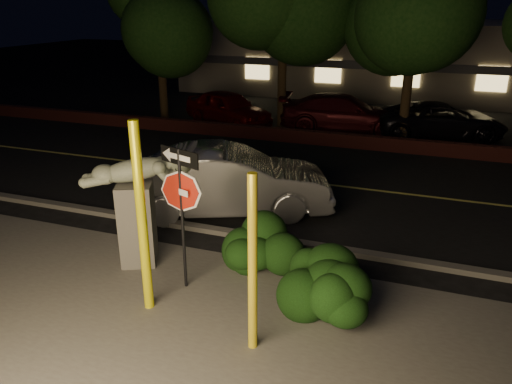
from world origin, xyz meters
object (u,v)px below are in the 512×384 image
Objects in this scene: signpost at (181,192)px; parked_car_dark at (441,120)px; yellow_pole_left at (142,220)px; sculpture at (137,198)px; parked_car_red at (228,108)px; silver_sedan at (228,181)px; parked_car_darkred at (343,113)px; yellow_pole_right at (253,266)px.

signpost is 0.55× the size of parked_car_dark.
sculpture is (-0.99, 1.38, -0.26)m from yellow_pole_left.
silver_sedan is at bearing -130.27° from parked_car_red.
yellow_pole_left is 0.66× the size of silver_sedan.
signpost is at bearing -133.78° from parked_car_red.
silver_sedan is (-0.63, 3.61, -1.09)m from signpost.
parked_car_red is 4.99m from parked_car_darkred.
yellow_pole_left is 15.09m from parked_car_dark.
signpost is at bearing 169.33° from parked_car_darkred.
sculpture reaches higher than parked_car_darkred.
silver_sedan is at bearing 164.69° from parked_car_darkred.
signpost is at bearing 148.17° from parked_car_dark.
yellow_pole_left is at bearing -136.06° from parked_car_red.
yellow_pole_left is at bearing 161.07° from silver_sedan.
parked_car_red is (-3.79, 8.99, -0.11)m from silver_sedan.
yellow_pole_left is 0.69× the size of parked_car_dark.
parked_car_red is 8.80m from parked_car_dark.
parked_car_red is at bearing 80.42° from sculpture.
yellow_pole_right is at bearing -10.92° from yellow_pole_left.
yellow_pole_left is at bearing 169.08° from yellow_pole_right.
signpost is 0.53× the size of silver_sedan.
parked_car_red is at bearing 114.23° from yellow_pole_right.
yellow_pole_right is 5.46m from silver_sedan.
yellow_pole_left reaches higher than parked_car_darkred.
yellow_pole_left is 2.16m from yellow_pole_right.
signpost reaches higher than parked_car_red.
parked_car_dark is at bearing -49.92° from silver_sedan.
silver_sedan is 1.05× the size of parked_car_dark.
parked_car_dark is at bearing 91.91° from signpost.
yellow_pole_right is at bearing -128.88° from parked_car_red.
signpost is 13.21m from parked_car_darkred.
yellow_pole_left is 0.65× the size of parked_car_darkred.
sculpture is at bearing 144.60° from silver_sedan.
sculpture is (-1.29, 0.55, -0.50)m from signpost.
sculpture is 12.47m from parked_car_red.
parked_car_darkred is at bearing -56.70° from parked_car_red.
yellow_pole_left is 0.92m from signpost.
sculpture is at bearing 163.41° from parked_car_darkred.
parked_car_dark is at bearing 80.23° from yellow_pole_right.
sculpture is at bearing 125.82° from yellow_pole_left.
sculpture is at bearing -138.58° from parked_car_red.
sculpture is at bearing 142.49° from parked_car_dark.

